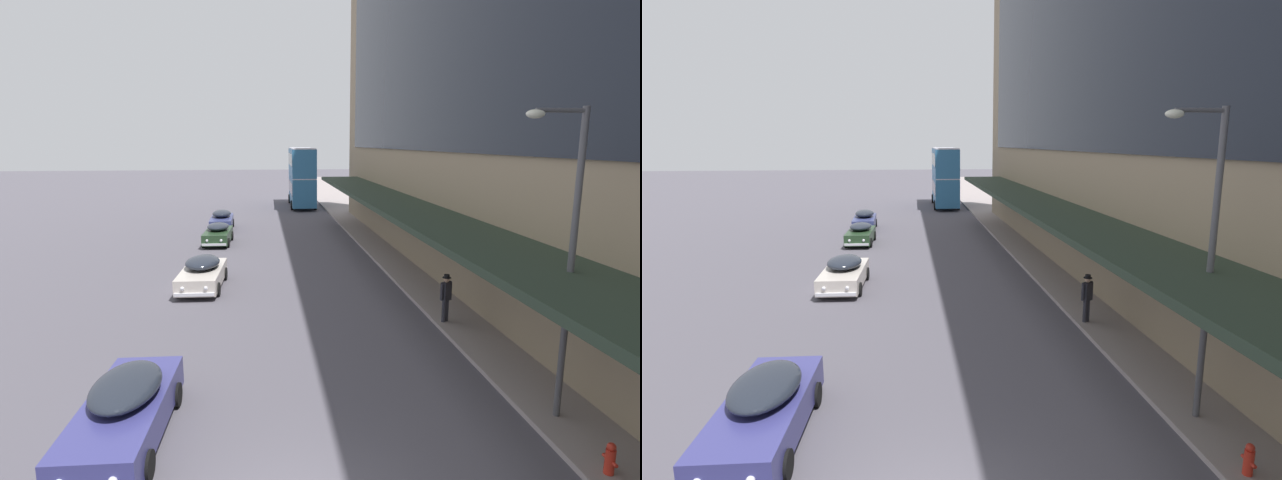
{
  "view_description": "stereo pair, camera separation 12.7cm",
  "coord_description": "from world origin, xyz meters",
  "views": [
    {
      "loc": [
        -0.52,
        -7.94,
        6.92
      ],
      "look_at": [
        2.6,
        18.43,
        1.68
      ],
      "focal_mm": 28.0,
      "sensor_mm": 36.0,
      "label": 1
    },
    {
      "loc": [
        -0.39,
        -7.96,
        6.92
      ],
      "look_at": [
        2.6,
        18.43,
        1.68
      ],
      "focal_mm": 28.0,
      "sensor_mm": 36.0,
      "label": 2
    }
  ],
  "objects": [
    {
      "name": "transit_bus_kerbside_front",
      "position": [
        3.87,
        46.01,
        3.39
      ],
      "size": [
        2.8,
        9.47,
        6.28
      ],
      "color": "teal",
      "rests_on": "ground"
    },
    {
      "name": "fire_hydrant",
      "position": [
        6.52,
        0.51,
        0.49
      ],
      "size": [
        0.2,
        0.4,
        0.7
      ],
      "color": "red",
      "rests_on": "sidewalk_kerb"
    },
    {
      "name": "sedan_trailing_mid",
      "position": [
        -3.79,
        3.22,
        0.76
      ],
      "size": [
        2.06,
        5.05,
        1.51
      ],
      "color": "navy",
      "rests_on": "ground"
    },
    {
      "name": "street_lamp",
      "position": [
        6.59,
        2.76,
        4.51
      ],
      "size": [
        1.5,
        0.28,
        7.56
      ],
      "color": "#4C4C51",
      "rests_on": "sidewalk_kerb"
    },
    {
      "name": "sedan_trailing_near",
      "position": [
        -3.54,
        26.4,
        0.71
      ],
      "size": [
        1.93,
        4.33,
        1.43
      ],
      "color": "#223A22",
      "rests_on": "ground"
    },
    {
      "name": "sedan_oncoming_front",
      "position": [
        -3.7,
        32.09,
        0.78
      ],
      "size": [
        1.86,
        4.79,
        1.58
      ],
      "color": "navy",
      "rests_on": "ground"
    },
    {
      "name": "sedan_oncoming_rear",
      "position": [
        -3.41,
        15.75,
        0.75
      ],
      "size": [
        2.15,
        4.75,
        1.5
      ],
      "color": "beige",
      "rests_on": "ground"
    },
    {
      "name": "pedestrian_at_kerb",
      "position": [
        6.37,
        9.54,
        1.18
      ],
      "size": [
        0.53,
        0.42,
        1.86
      ],
      "color": "#2A2A33",
      "rests_on": "sidewalk_kerb"
    }
  ]
}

